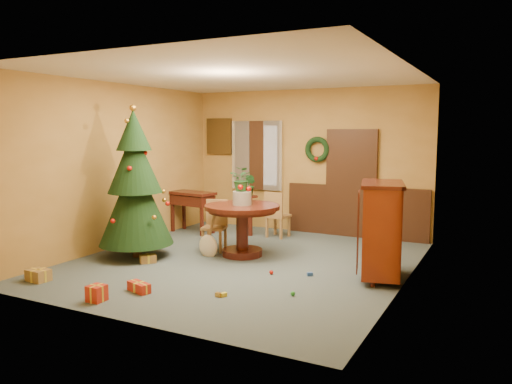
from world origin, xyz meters
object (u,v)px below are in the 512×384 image
Objects in this scene: dining_table at (242,220)px; sideboard at (381,228)px; writing_desk at (192,202)px; chair_near at (215,223)px; christmas_tree at (135,186)px.

sideboard reaches higher than dining_table.
chair_near is at bearing -41.82° from writing_desk.
chair_near is 1.66m from writing_desk.
christmas_tree is at bearing -81.27° from writing_desk.
christmas_tree reaches higher than sideboard.
christmas_tree reaches higher than chair_near.
chair_near is at bearing 172.50° from sideboard.
chair_near reaches higher than dining_table.
sideboard is at bearing 8.74° from christmas_tree.
writing_desk is at bearing 160.38° from sideboard.
dining_table is 0.91× the size of sideboard.
chair_near is 0.65× the size of sideboard.
sideboard is (4.19, -1.49, 0.10)m from writing_desk.
dining_table is at bearing -12.07° from chair_near.
sideboard is at bearing -19.62° from writing_desk.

